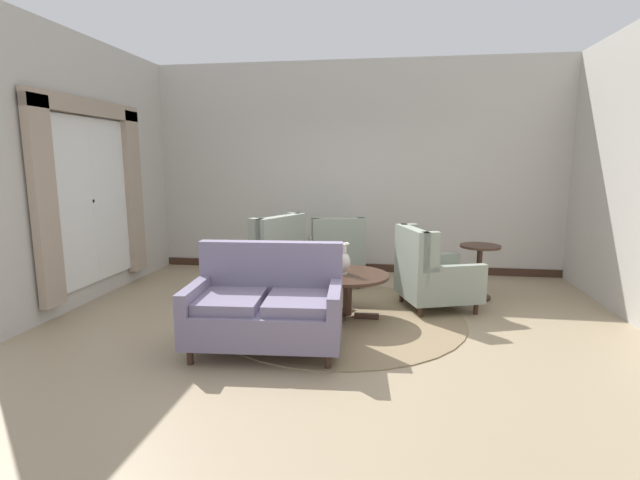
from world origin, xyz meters
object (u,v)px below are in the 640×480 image
Objects in this scene: armchair_near_sideboard at (336,256)px; armchair_far_left at (269,263)px; armchair_back_corner at (431,275)px; settee at (266,307)px; side_table at (479,267)px; porcelain_vase at (343,260)px; coffee_table at (348,282)px.

armchair_far_left is at bearing 30.10° from armchair_near_sideboard.
armchair_near_sideboard is 1.11m from armchair_far_left.
armchair_far_left reaches higher than armchair_back_corner.
settee is 2.47m from armchair_near_sideboard.
armchair_near_sideboard reaches higher than side_table.
armchair_near_sideboard is 1.96m from side_table.
armchair_back_corner is (1.66, 1.50, 0.01)m from settee.
settee is 1.45× the size of armchair_near_sideboard.
armchair_back_corner is at bearing 111.12° from armchair_far_left.
armchair_far_left is (-2.07, 0.17, 0.03)m from armchair_back_corner.
settee is at bearing -123.63° from porcelain_vase.
settee is at bearing 39.74° from armchair_far_left.
armchair_back_corner reaches higher than porcelain_vase.
porcelain_vase reaches higher than coffee_table.
porcelain_vase is (-0.05, -0.00, 0.24)m from coffee_table.
armchair_far_left is at bearing 147.51° from coffee_table.
coffee_table is at bearing 99.57° from armchair_back_corner.
armchair_back_corner is 2.08m from armchair_far_left.
armchair_back_corner is 1.03× the size of armchair_near_sideboard.
porcelain_vase is 0.33× the size of armchair_back_corner.
armchair_far_left is (-0.81, -0.77, 0.03)m from armchair_near_sideboard.
side_table is at bearing 122.99° from armchair_far_left.
armchair_near_sideboard reaches higher than settee.
side_table is at bearing 153.94° from armchair_near_sideboard.
armchair_back_corner reaches higher than coffee_table.
coffee_table is at bearing 83.30° from armchair_far_left.
armchair_near_sideboard is at bearing 101.46° from coffee_table.
armchair_back_corner is (1.02, 0.54, -0.26)m from porcelain_vase.
side_table is at bearing 32.89° from coffee_table.
armchair_back_corner is 0.96× the size of armchair_far_left.
porcelain_vase is 1.52m from armchair_near_sideboard.
porcelain_vase is at bearing 85.97° from armchair_near_sideboard.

